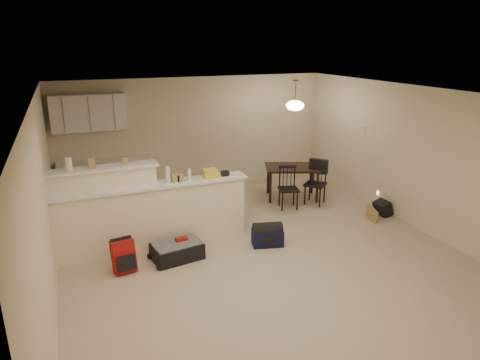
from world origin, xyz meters
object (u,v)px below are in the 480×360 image
dining_chair_far (315,183)px  black_daypack (383,208)px  dining_chair_near (289,188)px  dining_table (292,170)px  pendant_lamp (295,105)px  navy_duffel (267,238)px  suitcase (177,251)px  red_backpack (124,256)px

dining_chair_far → black_daypack: 1.40m
dining_chair_near → black_daypack: dining_chair_near is taller
dining_table → pendant_lamp: 1.37m
dining_chair_near → navy_duffel: 1.76m
dining_chair_far → navy_duffel: 2.21m
suitcase → black_daypack: bearing=-5.6°
dining_chair_near → navy_duffel: dining_chair_near is taller
suitcase → red_backpack: 0.82m
dining_chair_near → black_daypack: (1.52, -1.02, -0.29)m
dining_chair_near → black_daypack: size_ratio=2.75×
dining_chair_near → red_backpack: bearing=-144.0°
suitcase → navy_duffel: navy_duffel is taller
red_backpack → black_daypack: bearing=-5.5°
dining_table → black_daypack: dining_table is taller
dining_table → dining_chair_far: (0.27, -0.49, -0.16)m
navy_duffel → pendant_lamp: bearing=65.8°
suitcase → black_daypack: (4.12, 0.20, 0.01)m
suitcase → navy_duffel: size_ratio=1.48×
pendant_lamp → black_daypack: pendant_lamp is taller
dining_chair_far → suitcase: size_ratio=1.22×
red_backpack → black_daypack: red_backpack is taller
pendant_lamp → navy_duffel: 2.99m
suitcase → red_backpack: size_ratio=1.54×
dining_chair_far → suitcase: 3.46m
dining_chair_far → red_backpack: bearing=-112.2°
dining_chair_far → black_daypack: dining_chair_far is taller
dining_chair_far → red_backpack: dining_chair_far is taller
dining_table → navy_duffel: (-1.46, -1.83, -0.48)m
pendant_lamp → dining_chair_far: size_ratio=0.69×
pendant_lamp → dining_chair_near: bearing=-125.7°
pendant_lamp → red_backpack: bearing=-154.7°
red_backpack → black_daypack: (4.93, 0.27, -0.10)m
dining_chair_far → suitcase: (-3.22, -1.22, -0.33)m
dining_table → red_backpack: 4.18m
black_daypack → dining_chair_near: bearing=57.2°
dining_chair_near → red_backpack: dining_chair_near is taller
pendant_lamp → dining_chair_near: 1.68m
navy_duffel → red_backpack: bearing=-166.8°
dining_table → dining_chair_far: size_ratio=1.46×
suitcase → navy_duffel: 1.50m
navy_duffel → suitcase: bearing=-170.1°
suitcase → dining_chair_far: bearing=12.4°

